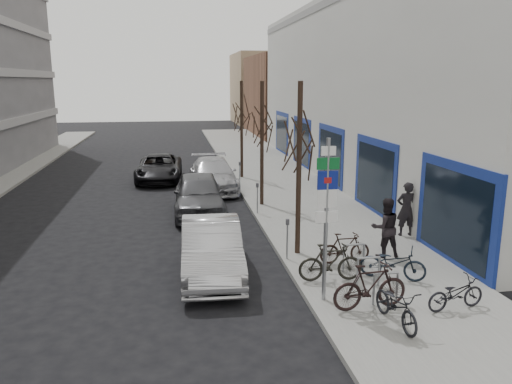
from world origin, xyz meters
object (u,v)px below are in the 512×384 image
object	(u,v)px
highway_sign_pole	(326,210)
meter_mid	(257,195)
bike_near_right	(370,286)
meter_front	(287,235)
bike_mid_inner	(331,262)
pedestrian_near	(406,209)
tree_far	(241,107)
pedestrian_far	(385,227)
meter_back	(240,172)
bike_mid_curb	(393,260)
parked_car_front	(211,248)
bike_far_curb	(456,291)
bike_far_inner	(345,248)
tree_mid	(262,114)
lane_car	(159,168)
bike_rack	(368,268)
bike_near_left	(397,303)
parked_car_back	(213,175)
parked_car_mid	(199,194)
tree_near	(300,128)

from	to	relation	value
highway_sign_pole	meter_mid	world-z (taller)	highway_sign_pole
bike_near_right	meter_front	bearing A→B (deg)	12.52
bike_mid_inner	pedestrian_near	world-z (taller)	pedestrian_near
highway_sign_pole	bike_near_right	xyz separation A→B (m)	(0.93, -0.66, -1.73)
tree_far	pedestrian_far	xyz separation A→B (m)	(2.59, -13.76, -3.01)
meter_back	meter_mid	bearing A→B (deg)	-90.00
bike_mid_curb	parked_car_front	world-z (taller)	parked_car_front
tree_far	bike_far_curb	bearing A→B (deg)	-81.13
bike_near_right	bike_far_inner	xyz separation A→B (m)	(0.44, 3.05, -0.10)
tree_mid	pedestrian_near	xyz separation A→B (m)	(4.20, -5.33, -2.99)
highway_sign_pole	bike_far_inner	distance (m)	3.30
highway_sign_pole	parked_car_front	xyz separation A→B (m)	(-2.60, 2.52, -1.67)
bike_mid_curb	lane_car	bearing A→B (deg)	51.22
highway_sign_pole	bike_mid_curb	size ratio (longest dim) A/B	2.35
meter_front	meter_back	distance (m)	11.00
pedestrian_far	bike_rack	bearing A→B (deg)	57.84
meter_back	pedestrian_far	size ratio (longest dim) A/B	0.67
bike_rack	pedestrian_far	xyz separation A→B (m)	(1.39, 2.14, 0.43)
bike_mid_curb	bike_near_left	bearing A→B (deg)	-174.28
tree_far	bike_far_curb	size ratio (longest dim) A/B	3.56
bike_near_left	parked_car_back	size ratio (longest dim) A/B	0.31
pedestrian_far	pedestrian_near	bearing A→B (deg)	-129.17
bike_rack	parked_car_front	xyz separation A→B (m)	(-4.00, 1.91, 0.13)
bike_rack	pedestrian_near	distance (m)	5.07
bike_far_inner	pedestrian_near	distance (m)	3.83
parked_car_mid	bike_far_curb	bearing A→B (deg)	-60.37
meter_mid	lane_car	bearing A→B (deg)	116.24
meter_mid	bike_far_curb	world-z (taller)	meter_mid
meter_back	parked_car_front	world-z (taller)	parked_car_front
highway_sign_pole	lane_car	xyz separation A→B (m)	(-4.42, 16.98, -1.73)
meter_back	bike_near_right	bearing A→B (deg)	-85.41
bike_far_inner	pedestrian_far	xyz separation A→B (m)	(1.41, 0.37, 0.46)
tree_far	bike_near_left	bearing A→B (deg)	-86.80
tree_mid	bike_near_left	xyz separation A→B (m)	(1.01, -11.52, -3.43)
bike_mid_curb	parked_car_front	distance (m)	5.09
meter_back	parked_car_back	distance (m)	1.38
tree_mid	parked_car_front	xyz separation A→B (m)	(-2.80, -7.49, -3.32)
bike_mid_curb	bike_far_curb	size ratio (longest dim) A/B	1.16
tree_near	pedestrian_far	bearing A→B (deg)	-16.41
bike_near_right	bike_rack	bearing A→B (deg)	-25.54
meter_front	pedestrian_near	bearing A→B (deg)	19.72
bike_rack	meter_mid	world-z (taller)	meter_mid
bike_near_left	parked_car_front	size ratio (longest dim) A/B	0.36
lane_car	pedestrian_near	size ratio (longest dim) A/B	2.73
tree_mid	bike_mid_curb	bearing A→B (deg)	-77.13
bike_near_right	parked_car_front	distance (m)	4.75
bike_far_inner	parked_car_mid	world-z (taller)	parked_car_mid
bike_near_left	bike_far_curb	size ratio (longest dim) A/B	1.11
bike_mid_inner	bike_rack	bearing A→B (deg)	-117.28
bike_rack	pedestrian_far	size ratio (longest dim) A/B	1.20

